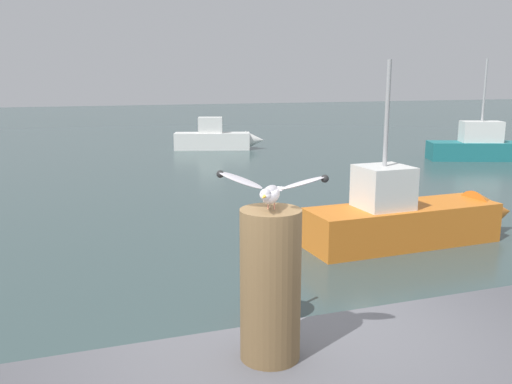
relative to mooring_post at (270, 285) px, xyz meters
The scene contains 6 objects.
mooring_post is the anchor object (origin of this frame).
seagull 0.56m from the mooring_post, 123.17° to the right, with size 0.58×0.43×0.21m.
boat_teal 20.07m from the mooring_post, 43.80° to the left, with size 5.04×2.79×3.89m.
boat_white 21.11m from the mooring_post, 75.34° to the left, with size 3.95×1.97×1.40m.
boat_orange 7.92m from the mooring_post, 47.85° to the left, with size 4.52×1.21×3.48m.
channel_buoy 3.98m from the mooring_post, 69.23° to the left, with size 0.56×0.56×1.33m.
Camera 1 is at (-1.26, -3.22, 3.10)m, focal length 38.72 mm.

